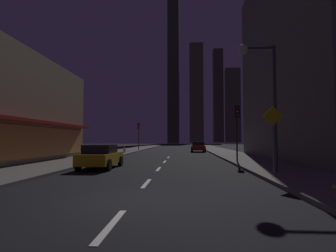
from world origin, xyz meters
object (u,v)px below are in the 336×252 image
(traffic_light_far_left, at_px, (139,130))
(pedestrian_crossing_sign, at_px, (273,134))
(car_parked_far, at_px, (198,147))
(fire_hydrant_far_left, at_px, (124,150))
(traffic_light_near_right, at_px, (237,121))
(car_parked_near, at_px, (101,156))
(street_lamp_right, at_px, (258,76))

(traffic_light_far_left, relative_size, pedestrian_crossing_sign, 1.33)
(car_parked_far, xyz_separation_m, pedestrian_crossing_sign, (2.00, -25.85, 1.28))
(fire_hydrant_far_left, height_order, traffic_light_near_right, traffic_light_near_right)
(car_parked_near, distance_m, traffic_light_far_left, 24.98)
(car_parked_far, relative_size, fire_hydrant_far_left, 6.48)
(pedestrian_crossing_sign, bearing_deg, traffic_light_far_left, 111.23)
(traffic_light_far_left, bearing_deg, car_parked_far, -16.63)
(traffic_light_near_right, xyz_separation_m, street_lamp_right, (-0.12, -6.18, 1.87))
(street_lamp_right, bearing_deg, fire_hydrant_far_left, 120.71)
(car_parked_near, xyz_separation_m, fire_hydrant_far_left, (-2.30, 16.65, -0.29))
(fire_hydrant_far_left, bearing_deg, car_parked_far, 29.69)
(car_parked_far, bearing_deg, street_lamp_right, -85.83)
(traffic_light_far_left, relative_size, street_lamp_right, 0.64)
(traffic_light_near_right, height_order, pedestrian_crossing_sign, traffic_light_near_right)
(fire_hydrant_far_left, bearing_deg, traffic_light_near_right, -48.33)
(traffic_light_near_right, relative_size, pedestrian_crossing_sign, 1.33)
(traffic_light_near_right, distance_m, street_lamp_right, 6.46)
(car_parked_far, relative_size, pedestrian_crossing_sign, 1.34)
(car_parked_near, relative_size, street_lamp_right, 0.64)
(car_parked_near, xyz_separation_m, car_parked_far, (7.20, 22.07, 0.00))
(street_lamp_right, relative_size, pedestrian_crossing_sign, 2.09)
(traffic_light_near_right, xyz_separation_m, pedestrian_crossing_sign, (0.10, -7.62, -1.18))
(car_parked_far, relative_size, traffic_light_near_right, 1.01)
(car_parked_near, xyz_separation_m, street_lamp_right, (8.98, -2.34, 4.33))
(traffic_light_far_left, bearing_deg, car_parked_near, -85.62)
(pedestrian_crossing_sign, bearing_deg, car_parked_near, 157.66)
(traffic_light_near_right, bearing_deg, traffic_light_far_left, 117.71)
(car_parked_near, distance_m, street_lamp_right, 10.24)
(traffic_light_near_right, relative_size, street_lamp_right, 0.64)
(car_parked_far, bearing_deg, fire_hydrant_far_left, -150.31)
(traffic_light_near_right, bearing_deg, car_parked_near, -157.11)
(car_parked_near, bearing_deg, traffic_light_near_right, 22.89)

